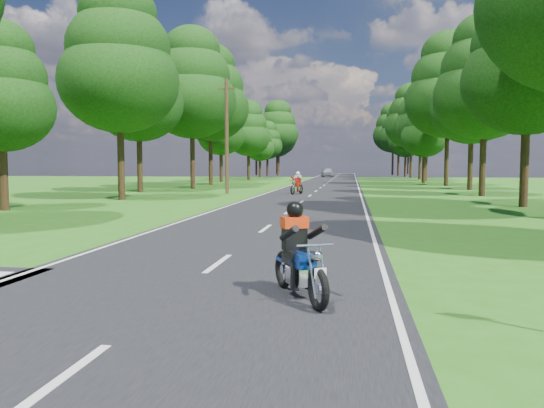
# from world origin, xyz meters

# --- Properties ---
(ground) EXTENTS (160.00, 160.00, 0.00)m
(ground) POSITION_xyz_m (0.00, 0.00, 0.00)
(ground) COLOR #296316
(ground) RESTS_ON ground
(main_road) EXTENTS (7.00, 140.00, 0.02)m
(main_road) POSITION_xyz_m (0.00, 50.00, 0.01)
(main_road) COLOR black
(main_road) RESTS_ON ground
(road_markings) EXTENTS (7.40, 140.00, 0.01)m
(road_markings) POSITION_xyz_m (-0.14, 48.13, 0.02)
(road_markings) COLOR silver
(road_markings) RESTS_ON main_road
(treeline) EXTENTS (40.00, 115.35, 14.78)m
(treeline) POSITION_xyz_m (1.43, 60.06, 8.25)
(treeline) COLOR black
(treeline) RESTS_ON ground
(telegraph_pole) EXTENTS (1.20, 0.26, 8.00)m
(telegraph_pole) POSITION_xyz_m (-6.00, 28.00, 4.07)
(telegraph_pole) COLOR #382616
(telegraph_pole) RESTS_ON ground
(rider_near_blue) EXTENTS (1.31, 1.83, 1.46)m
(rider_near_blue) POSITION_xyz_m (1.92, -0.57, 0.75)
(rider_near_blue) COLOR navy
(rider_near_blue) RESTS_ON main_road
(rider_far_red) EXTENTS (1.10, 1.98, 1.56)m
(rider_far_red) POSITION_xyz_m (-1.05, 27.87, 0.80)
(rider_far_red) COLOR maroon
(rider_far_red) RESTS_ON main_road
(distant_car) EXTENTS (2.49, 4.75, 1.54)m
(distant_car) POSITION_xyz_m (-1.33, 80.10, 0.79)
(distant_car) COLOR #B1B3B8
(distant_car) RESTS_ON main_road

